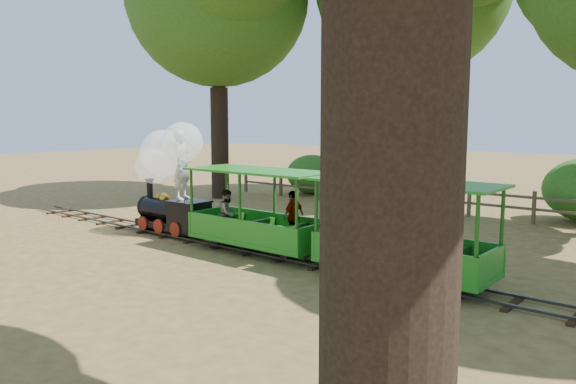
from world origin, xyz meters
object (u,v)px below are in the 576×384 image
Objects in this scene: fence at (440,196)px; carriage_rear at (395,240)px; locomotive at (169,170)px; carriage_front at (258,221)px.

carriage_rear is at bearing -71.28° from fence.
fence is at bearing 61.71° from locomotive.
fence is at bearing 83.73° from carriage_front.
carriage_front reaches higher than fence.
locomotive is 0.87× the size of carriage_front.
fence is (-2.71, 8.00, -0.24)m from carriage_rear.
fence is (0.88, 8.03, -0.20)m from carriage_front.
fence is at bearing 108.72° from carriage_rear.
carriage_front is at bearing -1.67° from locomotive.
locomotive reaches higher than carriage_front.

